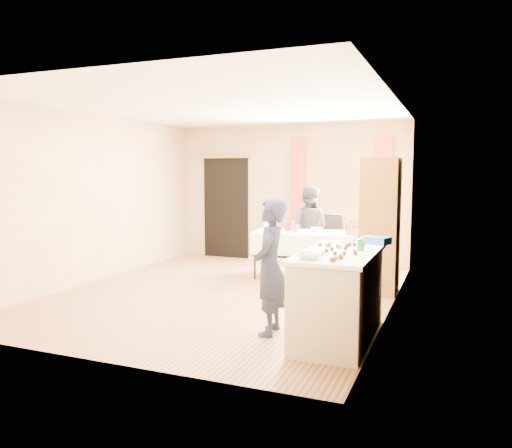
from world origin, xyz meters
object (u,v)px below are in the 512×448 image
at_px(chair, 328,251).
at_px(girl, 270,267).
at_px(counter, 339,295).
at_px(party_table, 298,250).
at_px(cabinet, 380,226).
at_px(woman, 309,228).

xyz_separation_m(chair, girl, (0.32, -3.89, 0.43)).
bearing_deg(counter, party_table, 115.01).
relative_size(cabinet, woman, 1.30).
relative_size(party_table, woman, 1.07).
bearing_deg(woman, party_table, 98.16).
bearing_deg(chair, cabinet, -35.50).
distance_m(cabinet, party_table, 1.55).
bearing_deg(counter, chair, 105.24).
relative_size(chair, girl, 0.66).
xyz_separation_m(cabinet, counter, (-0.10, -2.17, -0.50)).
relative_size(cabinet, girl, 1.33).
xyz_separation_m(counter, chair, (-1.03, 3.78, -0.17)).
xyz_separation_m(chair, woman, (-0.26, -0.40, 0.45)).
bearing_deg(party_table, cabinet, -30.53).
bearing_deg(chair, counter, -55.31).
relative_size(counter, woman, 1.05).
xyz_separation_m(cabinet, woman, (-1.39, 1.21, -0.22)).
xyz_separation_m(party_table, chair, (0.24, 1.07, -0.16)).
height_order(cabinet, chair, cabinet).
bearing_deg(counter, cabinet, 87.36).
bearing_deg(party_table, girl, -87.74).
relative_size(party_table, chair, 1.65).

